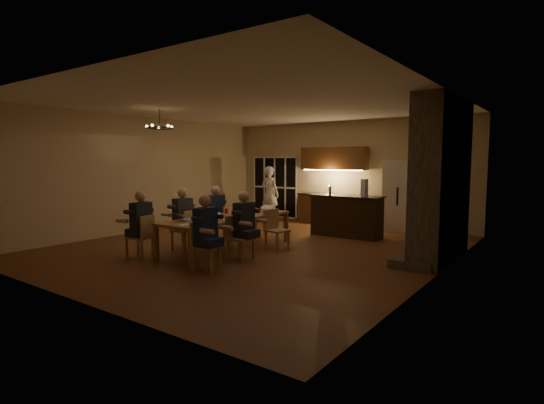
{
  "coord_description": "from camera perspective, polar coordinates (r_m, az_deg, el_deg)",
  "views": [
    {
      "loc": [
        5.88,
        -7.63,
        1.99
      ],
      "look_at": [
        0.17,
        0.3,
        1.03
      ],
      "focal_mm": 28.0,
      "sensor_mm": 36.0,
      "label": 1
    }
  ],
  "objects": [
    {
      "name": "french_doors",
      "position": [
        14.86,
        0.41,
        1.99
      ],
      "size": [
        1.86,
        0.08,
        2.1
      ],
      "primitive_type": "cube",
      "color": "black",
      "rests_on": "ground"
    },
    {
      "name": "bar_island",
      "position": [
        11.26,
        9.96,
        -1.87
      ],
      "size": [
        1.92,
        0.7,
        1.08
      ],
      "primitive_type": "cube",
      "rotation": [
        0.0,
        0.0,
        -0.01
      ],
      "color": "black",
      "rests_on": "ground"
    },
    {
      "name": "floor",
      "position": [
        9.84,
        -1.85,
        -6.06
      ],
      "size": [
        9.0,
        9.0,
        0.0
      ],
      "primitive_type": "plane",
      "color": "brown",
      "rests_on": "ground"
    },
    {
      "name": "bar_bottle",
      "position": [
        11.38,
        7.8,
        1.58
      ],
      "size": [
        0.07,
        0.07,
        0.24
      ],
      "primitive_type": "cylinder",
      "color": "#99999E",
      "rests_on": "bar_island"
    },
    {
      "name": "laptop_f",
      "position": [
        10.11,
        -0.84,
        -0.78
      ],
      "size": [
        0.36,
        0.32,
        0.23
      ],
      "primitive_type": null,
      "rotation": [
        0.0,
        0.0,
        0.14
      ],
      "color": "silver",
      "rests_on": "dining_table"
    },
    {
      "name": "mug_mid",
      "position": [
        9.72,
        -3.48,
        -1.43
      ],
      "size": [
        0.08,
        0.08,
        0.1
      ],
      "primitive_type": "cylinder",
      "color": "silver",
      "rests_on": "dining_table"
    },
    {
      "name": "redcup_near",
      "position": [
        8.26,
        -9.98,
        -2.69
      ],
      "size": [
        0.09,
        0.09,
        0.12
      ],
      "primitive_type": "cylinder",
      "color": "#B01C0B",
      "rests_on": "dining_table"
    },
    {
      "name": "plate_near",
      "position": [
        8.9,
        -6.62,
        -2.38
      ],
      "size": [
        0.25,
        0.25,
        0.02
      ],
      "primitive_type": "cylinder",
      "color": "silver",
      "rests_on": "dining_table"
    },
    {
      "name": "back_wall",
      "position": [
        13.5,
        9.94,
        3.88
      ],
      "size": [
        8.0,
        0.04,
        3.2
      ],
      "primitive_type": "cube",
      "color": "#C5AA8C",
      "rests_on": "ground"
    },
    {
      "name": "person_right_near",
      "position": [
        7.74,
        -8.93,
        -4.12
      ],
      "size": [
        0.6,
        0.6,
        1.38
      ],
      "primitive_type": null,
      "rotation": [
        0.0,
        0.0,
        1.58
      ],
      "color": "#1B2844",
      "rests_on": "ground"
    },
    {
      "name": "kitchenette",
      "position": [
        13.37,
        8.16,
        2.18
      ],
      "size": [
        2.24,
        0.68,
        2.4
      ],
      "primitive_type": null,
      "color": "brown",
      "rests_on": "ground"
    },
    {
      "name": "dining_table",
      "position": [
        9.51,
        -5.94,
        -4.19
      ],
      "size": [
        1.1,
        3.3,
        0.75
      ],
      "primitive_type": "cube",
      "color": "#B26F47",
      "rests_on": "ground"
    },
    {
      "name": "notepad",
      "position": [
        8.33,
        -11.78,
        -3.03
      ],
      "size": [
        0.17,
        0.22,
        0.01
      ],
      "primitive_type": "cube",
      "rotation": [
        0.0,
        0.0,
        -0.08
      ],
      "color": "white",
      "rests_on": "dining_table"
    },
    {
      "name": "standing_person",
      "position": [
        13.78,
        -0.3,
        1.09
      ],
      "size": [
        0.67,
        0.45,
        1.8
      ],
      "primitive_type": "imported",
      "rotation": [
        0.0,
        0.0,
        3.11
      ],
      "color": "white",
      "rests_on": "ground"
    },
    {
      "name": "chair_right_far",
      "position": [
        9.49,
        0.7,
        -3.76
      ],
      "size": [
        0.51,
        0.51,
        0.89
      ],
      "primitive_type": null,
      "rotation": [
        0.0,
        0.0,
        1.38
      ],
      "color": "#A77D53",
      "rests_on": "ground"
    },
    {
      "name": "laptop_b",
      "position": [
        8.69,
        -8.4,
        -1.9
      ],
      "size": [
        0.34,
        0.31,
        0.23
      ],
      "primitive_type": null,
      "rotation": [
        0.0,
        0.0,
        0.09
      ],
      "color": "silver",
      "rests_on": "dining_table"
    },
    {
      "name": "bar_blender",
      "position": [
        11.04,
        12.32,
        1.89
      ],
      "size": [
        0.17,
        0.17,
        0.43
      ],
      "primitive_type": "cube",
      "rotation": [
        0.0,
        0.0,
        -0.26
      ],
      "color": "silver",
      "rests_on": "bar_island"
    },
    {
      "name": "left_wall",
      "position": [
        12.51,
        -16.66,
        3.6
      ],
      "size": [
        0.04,
        9.0,
        3.2
      ],
      "primitive_type": "cube",
      "color": "#C5AA8C",
      "rests_on": "ground"
    },
    {
      "name": "plate_left",
      "position": [
        9.02,
        -11.14,
        -2.34
      ],
      "size": [
        0.26,
        0.26,
        0.02
      ],
      "primitive_type": "cylinder",
      "color": "silver",
      "rests_on": "dining_table"
    },
    {
      "name": "chair_left_near",
      "position": [
        9.05,
        -17.38,
        -4.47
      ],
      "size": [
        0.54,
        0.54,
        0.89
      ],
      "primitive_type": null,
      "rotation": [
        0.0,
        0.0,
        -1.29
      ],
      "color": "#A77D53",
      "rests_on": "ground"
    },
    {
      "name": "mug_back",
      "position": [
        10.34,
        -4.23,
        -1.01
      ],
      "size": [
        0.09,
        0.09,
        0.1
      ],
      "primitive_type": "cylinder",
      "color": "silver",
      "rests_on": "dining_table"
    },
    {
      "name": "redcup_mid",
      "position": [
        9.96,
        -6.14,
        -1.22
      ],
      "size": [
        0.08,
        0.08,
        0.12
      ],
      "primitive_type": "cylinder",
      "color": "#B01C0B",
      "rests_on": "dining_table"
    },
    {
      "name": "can_silver",
      "position": [
        8.9,
        -8.57,
        -2.07
      ],
      "size": [
        0.06,
        0.06,
        0.12
      ],
      "primitive_type": "cylinder",
      "color": "#B2B2B7",
      "rests_on": "dining_table"
    },
    {
      "name": "person_left_near",
      "position": [
        8.99,
        -17.16,
        -2.96
      ],
      "size": [
        0.66,
        0.66,
        1.38
      ],
      "primitive_type": null,
      "rotation": [
        0.0,
        0.0,
        -1.47
      ],
      "color": "#272932",
      "rests_on": "ground"
    },
    {
      "name": "fireplace",
      "position": [
        9.1,
        21.88,
        2.75
      ],
      "size": [
        0.58,
        2.5,
        3.2
      ],
      "primitive_type": "cube",
      "color": "#6C6455",
      "rests_on": "ground"
    },
    {
      "name": "chair_right_mid",
      "position": [
        8.52,
        -4.23,
        -4.85
      ],
      "size": [
        0.45,
        0.45,
        0.89
      ],
      "primitive_type": null,
      "rotation": [
        0.0,
        0.0,
        1.59
      ],
      "color": "#A77D53",
      "rests_on": "ground"
    },
    {
      "name": "chandelier",
      "position": [
        10.49,
        -14.88,
        9.59
      ],
      "size": [
        0.63,
        0.63,
        0.03
      ],
      "primitive_type": "torus",
      "color": "black",
      "rests_on": "ceiling"
    },
    {
      "name": "right_wall",
      "position": [
        7.86,
        22.03,
        2.35
      ],
      "size": [
        0.04,
        9.0,
        3.2
      ],
      "primitive_type": "cube",
      "color": "#C5AA8C",
      "rests_on": "ground"
    },
    {
      "name": "person_left_mid",
      "position": [
        9.69,
        -11.89,
        -2.22
      ],
      "size": [
        0.64,
        0.64,
        1.38
      ],
      "primitive_type": null,
      "rotation": [
        0.0,
        0.0,
        -1.65
      ],
      "color": "#373A41",
      "rests_on": "ground"
    },
    {
      "name": "ceiling",
      "position": [
        9.71,
        -1.91,
        12.89
      ],
      "size": [
        8.0,
        9.0,
        0.04
      ],
      "primitive_type": "cube",
      "color": "white",
      "rests_on": "back_wall"
    },
    {
      "name": "laptop_d",
      "position": [
        9.22,
        -4.85,
        -1.43
      ],
      "size": [
        0.38,
        0.35,
        0.23
      ],
      "primitive_type": null,
      "rotation": [
        0.0,
        0.0,
        0.25
      ],
      "color": "silver",
      "rests_on": "dining_table"
    },
    {
      "name": "chair_left_far",
      "position": [
        10.52,
        -6.91,
        -2.87
      ],
      "size": [
        0.54,
        0.54,
        0.89
      ],
      "primitive_type": null,
      "rotation": [
        0.0,
        0.0,
        -1.31
      ],
      "color": "#A77D53",
      "rests_on": "ground"
    },
    {
      "name": "refrigerator",
      "position": [
        12.47,
        17.03,
        0.82
      ],
      "size": [
        0.9,
        0.68,
        2.0
      ],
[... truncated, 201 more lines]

